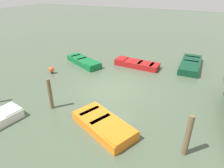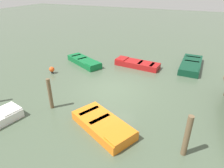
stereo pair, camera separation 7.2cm
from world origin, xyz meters
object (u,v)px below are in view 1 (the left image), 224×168
object	(u,v)px
rowboat_dark_green	(190,65)
mooring_piling_near_right	(50,94)
rowboat_red	(136,64)
rowboat_orange	(104,125)
rowboat_green	(84,61)
marker_buoy	(51,70)
mooring_piling_near_left	(188,136)

from	to	relation	value
rowboat_dark_green	mooring_piling_near_right	world-z (taller)	mooring_piling_near_right
rowboat_red	rowboat_orange	bearing A→B (deg)	101.51
rowboat_green	marker_buoy	xyz separation A→B (m)	(2.37, -1.15, 0.07)
mooring_piling_near_right	mooring_piling_near_left	size ratio (longest dim) A/B	0.94
rowboat_green	mooring_piling_near_right	bearing A→B (deg)	-47.75
rowboat_red	mooring_piling_near_right	size ratio (longest dim) A/B	2.08
rowboat_orange	rowboat_green	xyz separation A→B (m)	(-6.22, -4.60, -0.00)
rowboat_red	rowboat_dark_green	world-z (taller)	same
rowboat_orange	rowboat_dark_green	world-z (taller)	same
mooring_piling_near_right	mooring_piling_near_left	xyz separation A→B (m)	(0.53, 6.35, 0.05)
rowboat_red	rowboat_dark_green	bearing A→B (deg)	-153.74
rowboat_dark_green	mooring_piling_near_left	bearing A→B (deg)	4.33
rowboat_green	marker_buoy	distance (m)	2.64
mooring_piling_near_right	mooring_piling_near_left	bearing A→B (deg)	85.19
rowboat_red	mooring_piling_near_left	xyz separation A→B (m)	(7.44, 4.06, 0.64)
rowboat_green	marker_buoy	size ratio (longest dim) A/B	7.07
rowboat_green	mooring_piling_near_left	size ratio (longest dim) A/B	1.99
rowboat_green	mooring_piling_near_left	distance (m)	10.13
rowboat_orange	rowboat_green	world-z (taller)	same
rowboat_orange	marker_buoy	size ratio (longest dim) A/B	6.68
mooring_piling_near_right	rowboat_orange	bearing A→B (deg)	81.75
rowboat_orange	rowboat_red	distance (m)	7.39
rowboat_red	mooring_piling_near_right	world-z (taller)	mooring_piling_near_right
rowboat_green	rowboat_dark_green	world-z (taller)	same
rowboat_orange	rowboat_dark_green	distance (m)	9.22
rowboat_orange	mooring_piling_near_right	xyz separation A→B (m)	(-0.44, -3.06, 0.58)
rowboat_green	mooring_piling_near_right	distance (m)	6.01
mooring_piling_near_left	rowboat_dark_green	bearing A→B (deg)	-177.66
rowboat_orange	marker_buoy	world-z (taller)	marker_buoy
rowboat_green	marker_buoy	bearing A→B (deg)	-88.61
mooring_piling_near_right	marker_buoy	world-z (taller)	mooring_piling_near_right
rowboat_red	rowboat_green	bearing A→B (deg)	21.84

